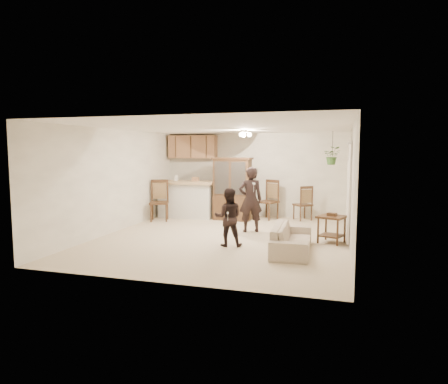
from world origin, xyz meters
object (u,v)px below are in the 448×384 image
(sofa, at_px, (292,233))
(china_hutch, at_px, (232,189))
(chair_hutch_left, at_px, (268,208))
(child, at_px, (228,214))
(side_table, at_px, (332,229))
(chair_bar, at_px, (159,209))
(chair_hutch_right, at_px, (303,210))
(adult, at_px, (251,195))

(sofa, bearing_deg, china_hutch, 31.01)
(china_hutch, relative_size, chair_hutch_left, 1.58)
(child, bearing_deg, sofa, 162.27)
(side_table, xyz_separation_m, chair_bar, (-4.75, 1.43, 0.02))
(child, distance_m, chair_hutch_left, 3.52)
(china_hutch, height_order, side_table, china_hutch)
(china_hutch, distance_m, side_table, 3.56)
(sofa, relative_size, chair_hutch_right, 1.89)
(adult, xyz_separation_m, child, (-0.12, -1.56, -0.22))
(chair_hutch_right, bearing_deg, side_table, 70.50)
(sofa, distance_m, chair_hutch_left, 3.76)
(adult, relative_size, side_table, 2.62)
(child, distance_m, side_table, 2.28)
(china_hutch, xyz_separation_m, chair_hutch_left, (0.95, 0.46, -0.56))
(sofa, relative_size, chair_bar, 1.62)
(adult, relative_size, child, 1.33)
(child, height_order, chair_hutch_right, child)
(chair_bar, bearing_deg, sofa, -51.50)
(chair_bar, height_order, chair_hutch_right, chair_bar)
(child, height_order, china_hutch, china_hutch)
(side_table, distance_m, chair_hutch_left, 3.18)
(child, relative_size, chair_hutch_left, 1.19)
(sofa, height_order, chair_hutch_left, chair_hutch_left)
(child, bearing_deg, adult, -108.13)
(chair_bar, height_order, chair_hutch_left, chair_bar)
(chair_hutch_right, bearing_deg, sofa, 54.85)
(child, distance_m, china_hutch, 3.13)
(side_table, xyz_separation_m, chair_hutch_right, (-0.87, 2.71, -0.03))
(chair_bar, relative_size, chair_hutch_right, 1.17)
(sofa, relative_size, adult, 1.04)
(chair_hutch_left, xyz_separation_m, chair_hutch_right, (0.99, 0.12, -0.04))
(chair_bar, xyz_separation_m, chair_hutch_left, (2.90, 1.15, -0.01))
(chair_bar, bearing_deg, side_table, -37.02)
(side_table, relative_size, chair_bar, 0.59)
(side_table, bearing_deg, china_hutch, 142.84)
(side_table, xyz_separation_m, chair_hutch_left, (-1.86, 2.58, 0.01))
(china_hutch, bearing_deg, adult, -55.63)
(adult, bearing_deg, chair_bar, -39.56)
(chair_bar, distance_m, chair_hutch_left, 3.12)
(child, bearing_deg, china_hutch, -89.92)
(sofa, xyz_separation_m, chair_hutch_right, (-0.14, 3.71, -0.09))
(adult, bearing_deg, child, 61.59)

